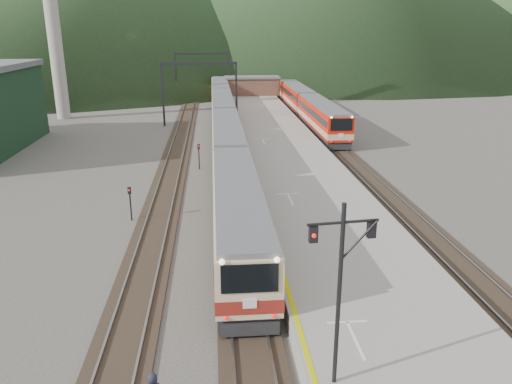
{
  "coord_description": "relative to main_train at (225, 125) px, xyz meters",
  "views": [
    {
      "loc": [
        -1.23,
        -9.42,
        11.97
      ],
      "look_at": [
        1.37,
        20.77,
        2.0
      ],
      "focal_mm": 35.0,
      "sensor_mm": 36.0,
      "label": 1
    }
  ],
  "objects": [
    {
      "name": "signal_mast",
      "position": [
        2.47,
        -41.18,
        2.91
      ],
      "size": [
        2.19,
        0.4,
        6.18
      ],
      "color": "black",
      "rests_on": "platform"
    },
    {
      "name": "gantry_far",
      "position": [
        -2.85,
        34.99,
        3.7
      ],
      "size": [
        9.55,
        0.25,
        8.0
      ],
      "color": "black",
      "rests_on": "ground"
    },
    {
      "name": "track_main",
      "position": [
        0.0,
        -5.01,
        -1.82
      ],
      "size": [
        2.6,
        200.0,
        0.23
      ],
      "color": "black",
      "rests_on": "ground"
    },
    {
      "name": "short_signal_b",
      "position": [
        -2.59,
        -11.19,
        -0.43
      ],
      "size": [
        0.22,
        0.16,
        2.27
      ],
      "color": "black",
      "rests_on": "ground"
    },
    {
      "name": "platform",
      "position": [
        5.6,
        -7.01,
        -1.39
      ],
      "size": [
        8.0,
        100.0,
        1.0
      ],
      "primitive_type": "cube",
      "color": "gray",
      "rests_on": "ground"
    },
    {
      "name": "track_far",
      "position": [
        -5.0,
        -5.01,
        -1.82
      ],
      "size": [
        2.6,
        200.0,
        0.23
      ],
      "color": "black",
      "rests_on": "ground"
    },
    {
      "name": "smokestack",
      "position": [
        -22.0,
        16.99,
        13.11
      ],
      "size": [
        1.8,
        1.8,
        30.0
      ],
      "primitive_type": "cylinder",
      "color": "#9E998E",
      "rests_on": "ground"
    },
    {
      "name": "second_train",
      "position": [
        11.5,
        12.26,
        -0.02
      ],
      "size": [
        2.68,
        36.6,
        3.28
      ],
      "color": "red",
      "rests_on": "track_second"
    },
    {
      "name": "track_second",
      "position": [
        11.5,
        -5.01,
        -1.82
      ],
      "size": [
        2.6,
        200.0,
        0.23
      ],
      "color": "black",
      "rests_on": "ground"
    },
    {
      "name": "station_shed",
      "position": [
        5.6,
        32.99,
        0.68
      ],
      "size": [
        9.4,
        4.4,
        3.1
      ],
      "color": "brown",
      "rests_on": "platform"
    },
    {
      "name": "main_train",
      "position": [
        0.0,
        0.0,
        0.0
      ],
      "size": [
        2.72,
        74.64,
        3.32
      ],
      "color": "#C9B28A",
      "rests_on": "track_main"
    },
    {
      "name": "gantry_near",
      "position": [
        -2.85,
        9.99,
        3.7
      ],
      "size": [
        9.55,
        0.25,
        8.0
      ],
      "color": "black",
      "rests_on": "ground"
    },
    {
      "name": "short_signal_c",
      "position": [
        -6.73,
        -23.4,
        -0.43
      ],
      "size": [
        0.23,
        0.18,
        2.27
      ],
      "color": "black",
      "rests_on": "ground"
    }
  ]
}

